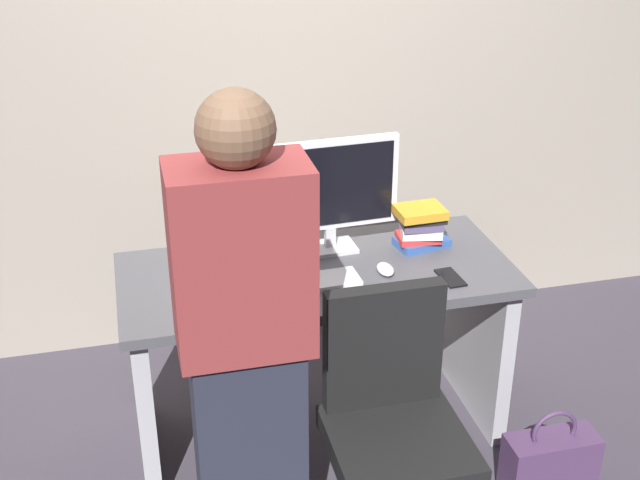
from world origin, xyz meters
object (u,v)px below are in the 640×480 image
(cup_near_keyboard, at_px, (213,286))
(cup_by_monitor, at_px, (203,251))
(person_at_desk, at_px, (245,348))
(book_stack, at_px, (421,227))
(office_chair, at_px, (393,443))
(keyboard, at_px, (302,284))
(desk, at_px, (317,321))
(monitor, at_px, (330,189))
(mouse, at_px, (385,269))
(handbag, at_px, (549,465))
(cell_phone, at_px, (450,278))

(cup_near_keyboard, xyz_separation_m, cup_by_monitor, (-0.00, 0.30, -0.01))
(person_at_desk, height_order, book_stack, person_at_desk)
(office_chair, height_order, book_stack, office_chair)
(office_chair, distance_m, keyboard, 0.66)
(keyboard, bearing_deg, book_stack, 18.30)
(desk, xyz_separation_m, office_chair, (0.10, -0.66, -0.09))
(keyboard, relative_size, cup_near_keyboard, 4.29)
(monitor, xyz_separation_m, cup_near_keyboard, (-0.50, -0.27, -0.21))
(person_at_desk, bearing_deg, mouse, 40.46)
(mouse, bearing_deg, book_stack, 41.39)
(keyboard, relative_size, cup_by_monitor, 5.22)
(cup_near_keyboard, bearing_deg, office_chair, -47.09)
(cup_near_keyboard, relative_size, book_stack, 0.44)
(cup_near_keyboard, bearing_deg, cup_by_monitor, 90.16)
(monitor, relative_size, handbag, 1.43)
(monitor, bearing_deg, person_at_desk, -121.09)
(desk, height_order, cup_by_monitor, cup_by_monitor)
(person_at_desk, xyz_separation_m, cell_phone, (0.83, 0.42, -0.09))
(handbag, bearing_deg, cup_near_keyboard, 158.00)
(office_chair, bearing_deg, desk, 98.34)
(cup_near_keyboard, bearing_deg, desk, 15.98)
(person_at_desk, height_order, keyboard, person_at_desk)
(monitor, height_order, cell_phone, monitor)
(keyboard, relative_size, mouse, 4.30)
(desk, relative_size, book_stack, 6.55)
(handbag, bearing_deg, person_at_desk, -178.51)
(monitor, bearing_deg, cup_near_keyboard, -151.40)
(person_at_desk, bearing_deg, keyboard, 60.26)
(cell_phone, bearing_deg, cup_near_keyboard, 171.89)
(cell_phone, distance_m, handbag, 0.78)
(desk, relative_size, cell_phone, 10.30)
(cup_near_keyboard, height_order, cell_phone, cup_near_keyboard)
(office_chair, bearing_deg, cup_by_monitor, 120.93)
(office_chair, bearing_deg, keyboard, 108.24)
(person_at_desk, height_order, handbag, person_at_desk)
(book_stack, height_order, handbag, book_stack)
(desk, height_order, keyboard, keyboard)
(office_chair, height_order, mouse, office_chair)
(cell_phone, bearing_deg, office_chair, -131.56)
(mouse, height_order, handbag, mouse)
(desk, bearing_deg, book_stack, 11.56)
(keyboard, relative_size, book_stack, 1.90)
(cell_phone, bearing_deg, cup_by_monitor, 153.49)
(office_chair, xyz_separation_m, cup_near_keyboard, (-0.50, 0.54, 0.36))
(keyboard, distance_m, cell_phone, 0.55)
(monitor, distance_m, cup_by_monitor, 0.54)
(desk, xyz_separation_m, person_at_desk, (-0.37, -0.61, 0.32))
(keyboard, bearing_deg, handbag, -32.19)
(person_at_desk, xyz_separation_m, keyboard, (0.28, 0.50, -0.09))
(book_stack, bearing_deg, mouse, -138.61)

